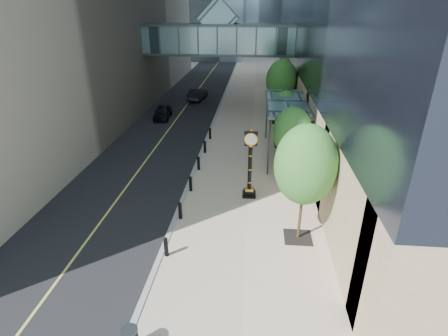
{
  "coord_description": "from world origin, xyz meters",
  "views": [
    {
      "loc": [
        1.2,
        -11.89,
        10.73
      ],
      "look_at": [
        -0.43,
        5.81,
        2.48
      ],
      "focal_mm": 28.0,
      "sensor_mm": 36.0,
      "label": 1
    }
  ],
  "objects_px": {
    "street_clock": "(250,168)",
    "car_near": "(163,112)",
    "pedestrian": "(306,183)",
    "car_far": "(198,94)"
  },
  "relations": [
    {
      "from": "street_clock",
      "to": "pedestrian",
      "type": "bearing_deg",
      "value": 5.92
    },
    {
      "from": "street_clock",
      "to": "car_near",
      "type": "bearing_deg",
      "value": 119.26
    },
    {
      "from": "pedestrian",
      "to": "car_near",
      "type": "bearing_deg",
      "value": -30.22
    },
    {
      "from": "pedestrian",
      "to": "car_far",
      "type": "bearing_deg",
      "value": -46.16
    },
    {
      "from": "street_clock",
      "to": "pedestrian",
      "type": "distance_m",
      "value": 3.68
    },
    {
      "from": "car_near",
      "to": "car_far",
      "type": "height_order",
      "value": "car_far"
    },
    {
      "from": "street_clock",
      "to": "car_far",
      "type": "bearing_deg",
      "value": 104.83
    },
    {
      "from": "pedestrian",
      "to": "car_far",
      "type": "xyz_separation_m",
      "value": [
        -10.6,
        23.62,
        -0.13
      ]
    },
    {
      "from": "car_far",
      "to": "street_clock",
      "type": "bearing_deg",
      "value": 113.65
    },
    {
      "from": "pedestrian",
      "to": "car_far",
      "type": "relative_size",
      "value": 0.37
    }
  ]
}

